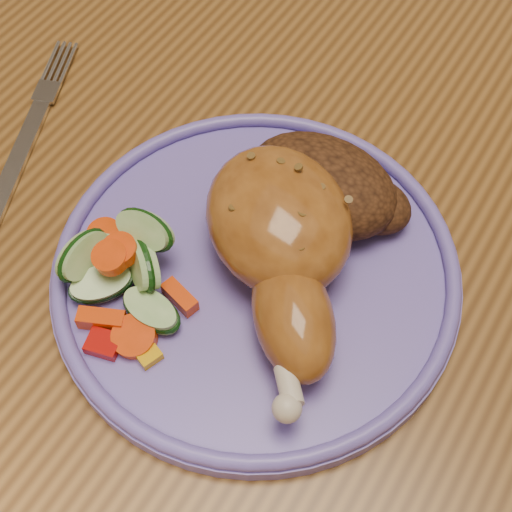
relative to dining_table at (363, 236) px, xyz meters
The scene contains 8 objects.
ground 0.67m from the dining_table, ahead, with size 4.00×4.00×0.00m, color #53351C.
dining_table is the anchor object (origin of this frame).
plate 0.15m from the dining_table, 103.15° to the right, with size 0.26×0.26×0.01m, color #6856B8.
plate_rim 0.16m from the dining_table, 103.15° to the right, with size 0.26×0.26×0.01m, color #6856B8.
chicken_leg 0.17m from the dining_table, 98.33° to the right, with size 0.16×0.18×0.06m.
rice_pilaf 0.13m from the dining_table, 107.72° to the right, with size 0.11×0.08×0.05m.
vegetable_pile 0.23m from the dining_table, 118.09° to the right, with size 0.09×0.10×0.05m.
fork 0.27m from the dining_table, 155.43° to the right, with size 0.08×0.16×0.00m.
Camera 1 is at (0.10, -0.32, 1.16)m, focal length 50.00 mm.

